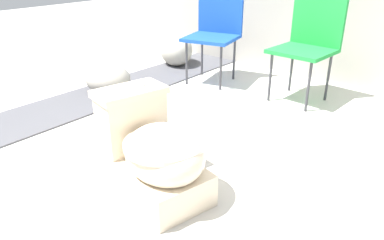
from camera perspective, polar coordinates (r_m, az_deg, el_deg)
The scene contains 7 objects.
ground_plane at distance 1.95m, azimuth -13.69°, elevation -12.57°, with size 14.00×14.00×0.00m, color beige.
gravel_strip at distance 3.12m, azimuth -20.40°, elevation 1.28°, with size 0.56×8.00×0.01m, color #4C4C51.
toilet at distance 1.89m, azimuth -5.78°, elevation -5.11°, with size 0.70×0.50×0.52m.
folding_chair_left at distance 3.59m, azimuth 3.65°, elevation 14.10°, with size 0.53×0.53×0.83m.
folding_chair_middle at distance 3.23m, azimuth 17.53°, elevation 11.89°, with size 0.47×0.47×0.83m.
boulder_near at distance 4.14m, azimuth -2.47°, elevation 10.70°, with size 0.47×0.35×0.35m, color #ADA899.
boulder_far at distance 3.39m, azimuth -12.66°, elevation 6.17°, with size 0.39×0.38×0.25m, color gray.
Camera 1 is at (1.31, -0.87, 1.15)m, focal length 35.00 mm.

